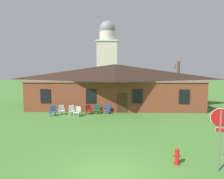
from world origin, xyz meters
name	(u,v)px	position (x,y,z in m)	size (l,w,h in m)	color
ground_plane	(108,177)	(0.00, 0.00, 0.00)	(200.00, 200.00, 0.00)	#477F33
brick_building	(115,84)	(0.00, 17.17, 2.73)	(20.30, 10.40, 5.36)	brown
dome_tower	(107,57)	(-2.22, 38.58, 7.97)	(5.18, 5.18, 17.58)	beige
stop_sign	(220,127)	(4.73, 0.61, 1.96)	(0.77, 0.28, 2.76)	slate
lawn_chair_by_porch	(53,111)	(-6.05, 10.69, 0.50)	(0.72, 0.76, 0.96)	#2D5693
lawn_chair_near_door	(61,110)	(-5.35, 11.18, 0.50)	(0.77, 0.82, 0.96)	silver
lawn_chair_left_end	(72,110)	(-4.28, 11.10, 0.50)	(0.75, 0.80, 0.96)	silver
lawn_chair_middle	(78,111)	(-3.54, 10.53, 0.50)	(0.74, 0.79, 0.96)	silver
lawn_chair_right_end	(88,109)	(-2.63, 11.48, 0.50)	(0.75, 0.81, 0.96)	maroon
lawn_chair_far_side	(97,109)	(-1.74, 11.76, 0.50)	(0.67, 0.70, 0.96)	#28704C
lawn_chair_under_eave	(108,109)	(-0.65, 11.77, 0.50)	(0.76, 0.81, 0.96)	#2D5693
bare_tree_beside_building	(178,80)	(9.46, 21.02, 3.11)	(1.19, 1.29, 5.96)	brown
fire_hydrant	(177,156)	(3.15, 1.19, 0.38)	(0.36, 0.28, 0.79)	red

